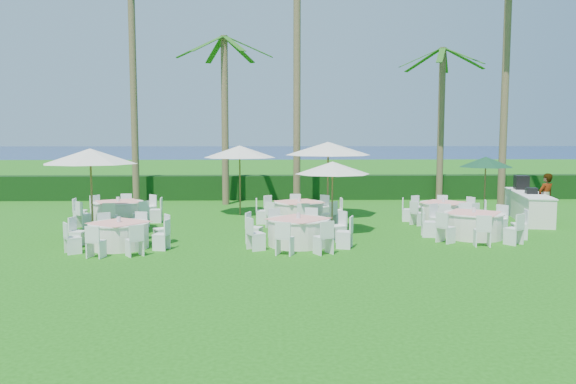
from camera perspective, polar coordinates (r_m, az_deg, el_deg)
name	(u,v)px	position (r m, az deg, el deg)	size (l,w,h in m)	color
ground	(282,245)	(16.31, -0.65, -5.45)	(120.00, 120.00, 0.00)	#1A560E
hedge	(277,187)	(28.11, -1.15, 0.48)	(34.00, 1.00, 1.20)	black
ocean	(272,151)	(118.04, -1.66, 4.15)	(260.00, 260.00, 0.00)	#082150
banquet_table_a	(119,235)	(16.55, -16.77, -4.16)	(2.93, 2.93, 0.89)	silver
banquet_table_b	(298,231)	(16.23, 1.06, -4.01)	(3.10, 3.10, 0.95)	silver
banquet_table_c	(473,224)	(18.37, 18.32, -3.15)	(3.17, 3.17, 0.96)	silver
banquet_table_d	(118,212)	(21.34, -16.85, -1.92)	(3.15, 3.15, 0.95)	silver
banquet_table_e	(299,212)	(20.34, 1.13, -2.03)	(3.15, 3.15, 0.95)	silver
banquet_table_f	(443,212)	(21.32, 15.49, -1.95)	(2.95, 2.95, 0.90)	silver
umbrella_a	(90,156)	(18.65, -19.44, 3.44)	(2.94, 2.94, 2.77)	brown
umbrella_b	(332,168)	(18.17, 4.54, 2.46)	(2.42, 2.42, 2.34)	brown
umbrella_c	(240,152)	(22.44, -4.93, 4.11)	(2.84, 2.84, 2.78)	brown
umbrella_d	(328,149)	(21.76, 4.10, 4.42)	(3.30, 3.30, 2.93)	brown
umbrella_green	(486,162)	(23.17, 19.45, 2.90)	(2.10, 2.10, 2.36)	brown
buffet_table	(528,205)	(23.01, 23.17, -1.24)	(1.93, 4.59, 1.60)	silver
staff_person	(546,198)	(22.54, 24.71, -0.55)	(0.66, 0.43, 1.81)	gray
palm_a	(133,72)	(27.40, -15.46, 11.68)	(4.14, 4.40, 11.25)	brown
palm_b	(225,111)	(26.03, -6.43, 8.15)	(4.41, 4.08, 7.69)	brown
palm_c	(297,62)	(25.24, 0.92, 13.05)	(4.14, 4.40, 11.79)	brown
palm_d	(441,116)	(28.56, 15.30, 7.49)	(4.39, 4.20, 7.42)	brown
palm_e	(506,75)	(26.64, 21.23, 11.04)	(4.39, 4.20, 10.67)	brown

